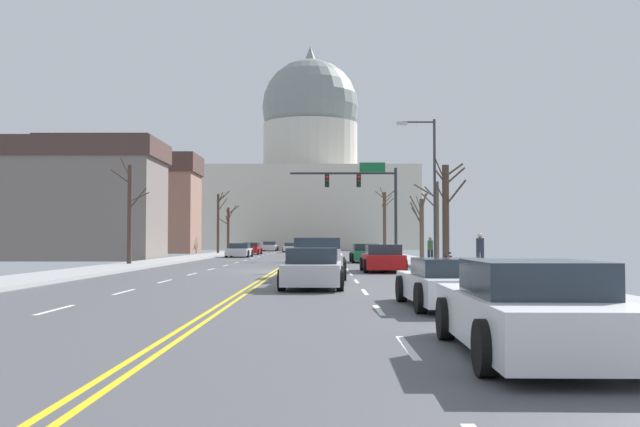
{
  "coord_description": "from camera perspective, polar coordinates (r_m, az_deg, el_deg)",
  "views": [
    {
      "loc": [
        2.32,
        -34.0,
        1.51
      ],
      "look_at": [
        1.95,
        28.06,
        3.86
      ],
      "focal_mm": 39.14,
      "sensor_mm": 36.0,
      "label": 1
    }
  ],
  "objects": [
    {
      "name": "bare_tree_05",
      "position": [
        73.81,
        -8.3,
        -0.5
      ],
      "size": [
        1.54,
        2.17,
        6.48
      ],
      "color": "#423328",
      "rests_on": "ground"
    },
    {
      "name": "sedan_near_00",
      "position": [
        46.98,
        3.75,
        -3.3
      ],
      "size": [
        2.08,
        4.49,
        1.25
      ],
      "color": "#1E7247",
      "rests_on": "ground"
    },
    {
      "name": "bare_tree_00",
      "position": [
        37.35,
        10.27,
        0.12
      ],
      "size": [
        1.76,
        2.53,
        5.61
      ],
      "color": "#423328",
      "rests_on": "ground"
    },
    {
      "name": "bare_tree_02",
      "position": [
        74.78,
        5.31,
        -0.57
      ],
      "size": [
        2.41,
        2.49,
        7.05
      ],
      "color": "#4C3D2D",
      "rests_on": "ground"
    },
    {
      "name": "flank_building_02",
      "position": [
        66.88,
        -17.28,
        1.29
      ],
      "size": [
        10.18,
        8.38,
        10.72
      ],
      "color": "#8C6656",
      "rests_on": "ground"
    },
    {
      "name": "bare_tree_06",
      "position": [
        47.38,
        8.28,
        -1.02
      ],
      "size": [
        1.27,
        1.78,
        4.57
      ],
      "color": "brown",
      "rests_on": "ground"
    },
    {
      "name": "sedan_oncoming_03",
      "position": [
        93.94,
        -4.13,
        -2.72
      ],
      "size": [
        2.15,
        4.31,
        1.28
      ],
      "color": "silver",
      "rests_on": "ground"
    },
    {
      "name": "sedan_near_01",
      "position": [
        39.92,
        -0.61,
        -3.56
      ],
      "size": [
        2.02,
        4.25,
        1.12
      ],
      "color": "navy",
      "rests_on": "ground"
    },
    {
      "name": "bare_tree_01",
      "position": [
        82.45,
        -7.5,
        -1.14
      ],
      "size": [
        2.62,
        2.5,
        5.42
      ],
      "color": "#423328",
      "rests_on": "ground"
    },
    {
      "name": "bare_tree_04",
      "position": [
        41.4,
        9.46,
        -0.4
      ],
      "size": [
        1.57,
        2.39,
        4.79
      ],
      "color": "brown",
      "rests_on": "ground"
    },
    {
      "name": "sedan_oncoming_02",
      "position": [
        85.61,
        -2.36,
        -2.81
      ],
      "size": [
        2.01,
        4.39,
        1.14
      ],
      "color": "silver",
      "rests_on": "ground"
    },
    {
      "name": "sedan_near_04",
      "position": [
        21.97,
        -0.57,
        -4.57
      ],
      "size": [
        2.06,
        4.5,
        1.26
      ],
      "color": "silver",
      "rests_on": "ground"
    },
    {
      "name": "ground",
      "position": [
        34.11,
        -3.57,
        -4.67
      ],
      "size": [
        20.0,
        180.0,
        0.2
      ],
      "color": "#4D4D52"
    },
    {
      "name": "bare_tree_03",
      "position": [
        41.93,
        -15.31,
        0.19
      ],
      "size": [
        2.38,
        1.1,
        6.26
      ],
      "color": "#423328",
      "rests_on": "ground"
    },
    {
      "name": "sedan_oncoming_01",
      "position": [
        72.64,
        -5.65,
        -2.89
      ],
      "size": [
        2.05,
        4.39,
        1.23
      ],
      "color": "#B71414",
      "rests_on": "ground"
    },
    {
      "name": "sedan_near_05",
      "position": [
        15.99,
        10.51,
        -5.68
      ],
      "size": [
        2.06,
        4.51,
        1.11
      ],
      "color": "silver",
      "rests_on": "ground"
    },
    {
      "name": "sedan_near_02",
      "position": [
        33.31,
        5.15,
        -3.73
      ],
      "size": [
        2.02,
        4.39,
        1.29
      ],
      "color": "#B71414",
      "rests_on": "ground"
    },
    {
      "name": "sedan_oncoming_00",
      "position": [
        61.62,
        -6.6,
        -3.04
      ],
      "size": [
        2.1,
        4.64,
        1.21
      ],
      "color": "silver",
      "rests_on": "ground"
    },
    {
      "name": "capitol_building",
      "position": [
        116.18,
        -0.8,
        3.13
      ],
      "size": [
        34.09,
        22.09,
        34.05
      ],
      "color": "beige",
      "rests_on": "ground"
    },
    {
      "name": "street_lamp_right",
      "position": [
        37.53,
        8.96,
        2.79
      ],
      "size": [
        2.08,
        0.24,
        7.81
      ],
      "color": "#333338",
      "rests_on": "ground"
    },
    {
      "name": "pedestrian_00",
      "position": [
        30.85,
        12.96,
        -2.94
      ],
      "size": [
        0.35,
        0.34,
        1.67
      ],
      "color": "#33333D",
      "rests_on": "ground"
    },
    {
      "name": "sedan_near_06",
      "position": [
        9.58,
        16.76,
        -7.67
      ],
      "size": [
        2.02,
        4.68,
        1.25
      ],
      "color": "silver",
      "rests_on": "ground"
    },
    {
      "name": "flank_building_01",
      "position": [
        81.47,
        -14.53,
        0.8
      ],
      "size": [
        13.39,
        7.14,
        11.11
      ],
      "color": "#8C6656",
      "rests_on": "ground"
    },
    {
      "name": "pedestrian_01",
      "position": [
        43.15,
        9.01,
        -2.81
      ],
      "size": [
        0.35,
        0.34,
        1.57
      ],
      "color": "black",
      "rests_on": "ground"
    },
    {
      "name": "pickup_truck_near_03",
      "position": [
        27.73,
        -0.23,
        -3.82
      ],
      "size": [
        2.31,
        5.58,
        1.59
      ],
      "color": "silver",
      "rests_on": "ground"
    },
    {
      "name": "flank_building_00",
      "position": [
        55.29,
        -19.51,
        1.07
      ],
      "size": [
        13.15,
        7.1,
        8.93
      ],
      "color": "slate",
      "rests_on": "ground"
    },
    {
      "name": "signal_gantry",
      "position": [
        51.47,
        3.8,
        1.91
      ],
      "size": [
        7.91,
        0.41,
        7.08
      ],
      "color": "#28282D",
      "rests_on": "ground"
    },
    {
      "name": "bicycle_parked",
      "position": [
        31.72,
        10.49,
        -3.99
      ],
      "size": [
        0.12,
        1.77,
        0.85
      ],
      "color": "black",
      "rests_on": "ground"
    }
  ]
}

